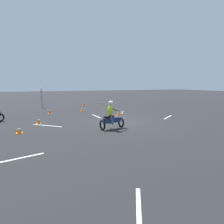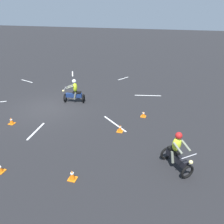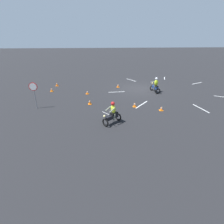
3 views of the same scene
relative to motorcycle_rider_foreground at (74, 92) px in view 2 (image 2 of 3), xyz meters
The scene contains 14 objects.
ground_plane 2.16m from the motorcycle_rider_foreground, 42.46° to the right, with size 120.00×120.00×0.00m, color black.
motorcycle_rider_foreground is the anchor object (origin of this frame).
motorcycle_rider_background 8.65m from the motorcycle_rider_foreground, 53.29° to the left, with size 1.45×1.37×1.66m.
traffic_cone_near_right 5.06m from the motorcycle_rider_foreground, 79.75° to the left, with size 0.32×0.32×0.35m.
traffic_cone_mid_center 4.48m from the motorcycle_rider_foreground, 28.50° to the right, with size 0.32×0.32×0.40m.
traffic_cone_mid_left 5.05m from the motorcycle_rider_foreground, 53.26° to the left, with size 0.32×0.32×0.41m.
traffic_cone_far_right 7.45m from the motorcycle_rider_foreground, ahead, with size 0.32×0.32×0.34m.
traffic_cone_far_center 7.70m from the motorcycle_rider_foreground, 24.25° to the left, with size 0.32×0.32×0.43m.
lane_stripe_e 4.30m from the motorcycle_rider_foreground, ahead, with size 0.10×1.81×0.01m, color silver.
lane_stripe_ne 4.23m from the motorcycle_rider_foreground, 57.48° to the left, with size 0.10×2.18×0.01m, color silver.
lane_stripe_n 5.50m from the motorcycle_rider_foreground, 119.78° to the left, with size 0.10×1.96×0.01m, color silver.
lane_stripe_nw 6.76m from the motorcycle_rider_foreground, 163.42° to the left, with size 0.10×1.41×0.01m, color silver.
lane_stripe_sw 7.40m from the motorcycle_rider_foreground, 153.05° to the right, with size 0.10×1.88×0.01m, color silver.
lane_stripe_s 7.06m from the motorcycle_rider_foreground, 117.31° to the right, with size 0.10×1.54×0.01m, color silver.
Camera 2 is at (11.30, 7.81, 6.01)m, focal length 35.00 mm.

